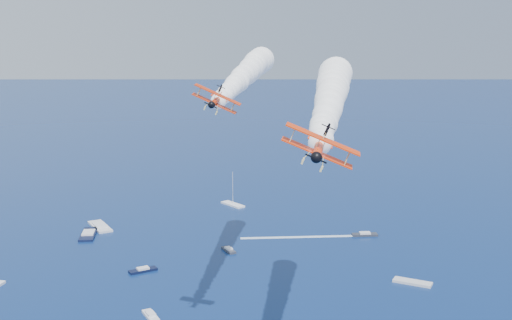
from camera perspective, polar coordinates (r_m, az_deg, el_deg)
biplane_lead at (r=115.79m, az=-3.64°, el=5.23°), size 12.87×13.00×9.08m
biplane_trail at (r=75.51m, az=5.57°, el=0.93°), size 13.24×13.47×9.18m
smoke_trail_lead at (r=149.16m, az=-1.08°, el=7.56°), size 72.66×72.66×12.53m
smoke_trail_trail at (r=109.03m, az=6.60°, el=5.40°), size 72.65×72.61×12.53m
spectator_boats at (r=192.39m, az=-19.91°, el=-9.84°), size 203.29×177.25×0.70m
boat_wakes at (r=178.01m, az=-16.30°, el=-11.44°), size 151.15×38.79×0.04m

